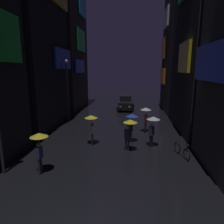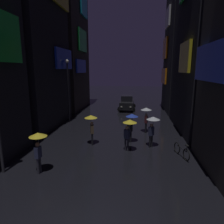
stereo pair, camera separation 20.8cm
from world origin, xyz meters
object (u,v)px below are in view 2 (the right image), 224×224
object	(u,v)px
bicycle_parked_at_storefront	(182,151)
pedestrian_midstreet_left_clear	(146,113)
pedestrian_near_crossing_yellow	(129,126)
streetlamp_left_far	(68,84)
pedestrian_far_right_yellow	(38,142)
pedestrian_foreground_right_blue	(131,120)
car_distant	(127,103)
pedestrian_foreground_left_clear	(153,123)
pedestrian_midstreet_centre_yellow	(91,122)

from	to	relation	value
bicycle_parked_at_storefront	pedestrian_midstreet_left_clear	bearing A→B (deg)	112.78
pedestrian_near_crossing_yellow	streetlamp_left_far	bearing A→B (deg)	132.41
pedestrian_near_crossing_yellow	pedestrian_midstreet_left_clear	xyz separation A→B (m)	(1.29, 4.18, 0.00)
pedestrian_far_right_yellow	pedestrian_midstreet_left_clear	size ratio (longest dim) A/B	1.00
bicycle_parked_at_storefront	streetlamp_left_far	bearing A→B (deg)	142.16
pedestrian_foreground_right_blue	car_distant	size ratio (longest dim) A/B	0.51
pedestrian_near_crossing_yellow	bicycle_parked_at_storefront	world-z (taller)	pedestrian_near_crossing_yellow
pedestrian_foreground_left_clear	streetlamp_left_far	xyz separation A→B (m)	(-7.92, 6.01, 2.15)
pedestrian_near_crossing_yellow	pedestrian_midstreet_centre_yellow	bearing A→B (deg)	161.61
pedestrian_near_crossing_yellow	streetlamp_left_far	world-z (taller)	streetlamp_left_far
pedestrian_midstreet_centre_yellow	car_distant	size ratio (longest dim) A/B	0.51
pedestrian_foreground_left_clear	pedestrian_far_right_yellow	bearing A→B (deg)	-144.74
pedestrian_midstreet_centre_yellow	pedestrian_foreground_left_clear	size ratio (longest dim) A/B	1.00
streetlamp_left_far	pedestrian_near_crossing_yellow	bearing A→B (deg)	-47.59
pedestrian_foreground_right_blue	car_distant	bearing A→B (deg)	94.11
pedestrian_midstreet_centre_yellow	streetlamp_left_far	bearing A→B (deg)	121.31
pedestrian_far_right_yellow	streetlamp_left_far	size ratio (longest dim) A/B	0.34
pedestrian_foreground_right_blue	car_distant	xyz separation A→B (m)	(-0.86, 12.04, -0.74)
pedestrian_midstreet_left_clear	car_distant	xyz separation A→B (m)	(-2.04, 9.51, -0.74)
streetlamp_left_far	car_distant	bearing A→B (deg)	50.31
pedestrian_foreground_right_blue	pedestrian_near_crossing_yellow	bearing A→B (deg)	-93.97
pedestrian_foreground_right_blue	pedestrian_midstreet_left_clear	distance (m)	2.79
car_distant	streetlamp_left_far	bearing A→B (deg)	-129.69
pedestrian_foreground_right_blue	pedestrian_near_crossing_yellow	xyz separation A→B (m)	(-0.11, -1.65, 0.00)
pedestrian_foreground_left_clear	pedestrian_far_right_yellow	size ratio (longest dim) A/B	1.00
pedestrian_midstreet_left_clear	pedestrian_foreground_left_clear	bearing A→B (deg)	-85.04
pedestrian_foreground_left_clear	pedestrian_midstreet_left_clear	xyz separation A→B (m)	(-0.28, 3.24, 0.00)
pedestrian_midstreet_left_clear	streetlamp_left_far	xyz separation A→B (m)	(-7.63, 2.77, 2.15)
car_distant	pedestrian_foreground_left_clear	bearing A→B (deg)	-79.68
bicycle_parked_at_storefront	car_distant	xyz separation A→B (m)	(-4.01, 14.20, 0.54)
pedestrian_foreground_left_clear	pedestrian_midstreet_centre_yellow	bearing A→B (deg)	-179.30
pedestrian_foreground_right_blue	pedestrian_far_right_yellow	distance (m)	6.76
streetlamp_left_far	pedestrian_midstreet_left_clear	bearing A→B (deg)	-19.94
pedestrian_foreground_right_blue	pedestrian_midstreet_centre_yellow	size ratio (longest dim) A/B	1.00
pedestrian_near_crossing_yellow	car_distant	xyz separation A→B (m)	(-0.75, 13.69, -0.74)
pedestrian_foreground_right_blue	car_distant	world-z (taller)	pedestrian_foreground_right_blue
car_distant	pedestrian_far_right_yellow	bearing A→B (deg)	-102.28
pedestrian_foreground_right_blue	streetlamp_left_far	xyz separation A→B (m)	(-6.46, 5.30, 2.15)
bicycle_parked_at_storefront	pedestrian_far_right_yellow	bearing A→B (deg)	-159.97
pedestrian_midstreet_centre_yellow	bicycle_parked_at_storefront	bearing A→B (deg)	-13.29
pedestrian_foreground_left_clear	streetlamp_left_far	world-z (taller)	streetlamp_left_far
pedestrian_foreground_right_blue	pedestrian_far_right_yellow	bearing A→B (deg)	-132.55
bicycle_parked_at_storefront	streetlamp_left_far	xyz separation A→B (m)	(-9.60, 7.46, 3.43)
pedestrian_midstreet_centre_yellow	pedestrian_foreground_left_clear	world-z (taller)	same
pedestrian_midstreet_left_clear	pedestrian_far_right_yellow	bearing A→B (deg)	-127.44
pedestrian_foreground_right_blue	bicycle_parked_at_storefront	world-z (taller)	pedestrian_foreground_right_blue
pedestrian_near_crossing_yellow	pedestrian_far_right_yellow	world-z (taller)	same
pedestrian_near_crossing_yellow	bicycle_parked_at_storefront	xyz separation A→B (m)	(3.26, -0.51, -1.28)
pedestrian_midstreet_left_clear	streetlamp_left_far	world-z (taller)	streetlamp_left_far
pedestrian_near_crossing_yellow	car_distant	distance (m)	13.73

